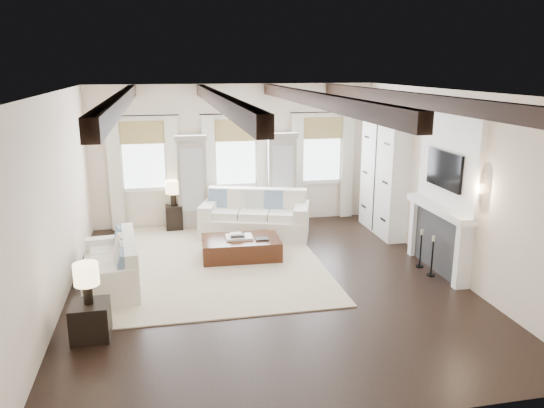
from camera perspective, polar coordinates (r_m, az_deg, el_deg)
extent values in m
plane|color=black|center=(9.10, -0.49, -8.57)|extent=(7.50, 7.50, 0.00)
cube|color=#F9E7D0|center=(12.23, -3.97, 5.27)|extent=(6.50, 0.04, 3.20)
cube|color=#F9E7D0|center=(5.14, 7.77, -8.30)|extent=(6.50, 0.04, 3.20)
cube|color=#F9E7D0|center=(8.59, -22.28, 0.15)|extent=(0.04, 7.50, 3.20)
cube|color=#F9E7D0|center=(9.75, 18.58, 2.11)|extent=(0.04, 7.50, 3.20)
cube|color=white|center=(8.37, -0.54, 11.98)|extent=(6.50, 7.50, 0.04)
cube|color=black|center=(8.24, -15.99, 10.55)|extent=(0.16, 7.40, 0.22)
cube|color=black|center=(8.26, -5.74, 11.04)|extent=(0.16, 7.40, 0.22)
cube|color=black|center=(8.55, 4.49, 11.19)|extent=(0.16, 7.40, 0.22)
cube|color=black|center=(9.07, 13.50, 11.04)|extent=(0.16, 7.40, 0.22)
cube|color=white|center=(12.09, -13.66, 5.02)|extent=(0.90, 0.03, 1.45)
cube|color=#A38B4E|center=(11.95, -13.82, 7.48)|extent=(0.94, 0.04, 0.50)
cube|color=white|center=(12.09, -16.50, 3.00)|extent=(0.28, 0.08, 2.50)
cube|color=white|center=(12.05, -10.61, 3.32)|extent=(0.28, 0.08, 2.50)
cylinder|color=black|center=(11.86, -13.93, 9.22)|extent=(1.60, 0.02, 0.02)
cube|color=white|center=(12.19, -3.95, 5.48)|extent=(0.90, 0.03, 1.45)
cube|color=#A38B4E|center=(12.06, -3.95, 7.92)|extent=(0.94, 0.04, 0.50)
cube|color=white|center=(12.09, -6.77, 3.51)|extent=(0.28, 0.08, 2.50)
cube|color=white|center=(12.26, -0.98, 3.76)|extent=(0.28, 0.08, 2.50)
cylinder|color=black|center=(11.97, -3.95, 9.65)|extent=(1.60, 0.02, 0.02)
cube|color=white|center=(12.63, 5.35, 5.77)|extent=(0.90, 0.03, 1.45)
cube|color=#A38B4E|center=(12.50, 5.49, 8.13)|extent=(0.94, 0.04, 0.50)
cube|color=white|center=(12.43, 2.70, 3.90)|extent=(0.28, 0.08, 2.50)
cube|color=white|center=(12.79, 8.10, 4.08)|extent=(0.28, 0.08, 2.50)
cylinder|color=black|center=(12.42, 5.60, 9.80)|extent=(1.60, 0.02, 0.02)
cube|color=#A1988E|center=(12.03, -8.61, 2.07)|extent=(0.64, 0.38, 2.00)
cube|color=#B2B7BA|center=(11.80, -8.58, 2.57)|extent=(0.48, 0.02, 1.40)
cube|color=#A1988E|center=(11.85, -8.81, 7.08)|extent=(0.70, 0.42, 0.12)
cube|color=#A1988E|center=(12.31, 0.96, 2.52)|extent=(0.64, 0.38, 2.00)
cube|color=#B2B7BA|center=(12.08, 1.17, 3.02)|extent=(0.48, 0.02, 1.40)
cube|color=#A1988E|center=(12.13, 0.98, 7.42)|extent=(0.70, 0.42, 0.12)
cube|color=#27282A|center=(9.97, 17.64, -3.80)|extent=(0.18, 1.50, 1.10)
cube|color=black|center=(10.01, 17.43, -4.63)|extent=(0.10, 0.90, 0.70)
cube|color=white|center=(9.29, 19.87, -5.36)|extent=(0.26, 0.14, 1.10)
cube|color=white|center=(10.64, 15.33, -2.48)|extent=(0.26, 0.14, 1.10)
cube|color=white|center=(9.77, 17.56, -0.44)|extent=(0.32, 1.90, 0.12)
cube|color=white|center=(9.63, 18.56, 5.00)|extent=(0.10, 1.90, 1.80)
cube|color=black|center=(9.64, 18.08, 3.53)|extent=(0.07, 1.10, 0.64)
cylinder|color=#FFD899|center=(8.80, 21.48, 1.55)|extent=(0.10, 0.10, 0.14)
cube|color=silver|center=(11.78, 11.92, 2.89)|extent=(0.40, 1.70, 2.50)
cube|color=black|center=(11.70, 10.97, 2.86)|extent=(0.01, 0.02, 2.40)
cube|color=beige|center=(10.17, -6.23, -6.04)|extent=(3.89, 4.88, 0.02)
cube|color=white|center=(11.48, -1.84, -2.42)|extent=(2.50, 1.69, 0.44)
cube|color=white|center=(11.73, -1.59, 0.44)|extent=(2.15, 0.90, 0.54)
cube|color=white|center=(11.56, -6.79, -0.54)|extent=(0.57, 1.02, 0.28)
cube|color=white|center=(11.28, 3.19, -0.84)|extent=(0.57, 1.02, 0.28)
cube|color=white|center=(11.45, -5.03, -0.98)|extent=(0.78, 0.81, 0.15)
cube|color=white|center=(11.34, -1.90, -1.08)|extent=(0.78, 0.81, 0.15)
cube|color=white|center=(11.27, 1.29, -1.18)|extent=(0.78, 0.81, 0.15)
cube|color=slate|center=(11.68, -5.69, 0.48)|extent=(0.51, 0.37, 0.48)
cube|color=silver|center=(11.60, -3.72, 0.42)|extent=(0.51, 0.37, 0.48)
cube|color=beige|center=(11.54, -1.72, 0.37)|extent=(0.51, 0.37, 0.48)
cube|color=slate|center=(11.49, 0.30, 0.31)|extent=(0.51, 0.37, 0.48)
cube|color=silver|center=(11.46, 2.33, 0.26)|extent=(0.51, 0.37, 0.48)
cube|color=white|center=(9.36, -16.93, -7.38)|extent=(1.03, 1.97, 0.36)
cube|color=white|center=(9.22, -15.06, -4.88)|extent=(0.36, 1.82, 0.45)
cube|color=white|center=(10.04, -17.11, -4.06)|extent=(0.83, 0.31, 0.24)
cube|color=white|center=(8.48, -17.02, -7.56)|extent=(0.83, 0.31, 0.24)
cube|color=white|center=(9.77, -17.34, -4.94)|extent=(0.59, 0.55, 0.13)
cube|color=white|center=(9.28, -17.32, -6.00)|extent=(0.59, 0.55, 0.13)
cube|color=white|center=(8.78, -17.31, -7.17)|extent=(0.59, 0.55, 0.13)
cube|color=slate|center=(9.85, -16.14, -3.51)|extent=(0.23, 0.40, 0.39)
cube|color=silver|center=(9.42, -16.07, -4.34)|extent=(0.23, 0.40, 0.39)
cube|color=beige|center=(9.00, -15.99, -5.25)|extent=(0.23, 0.40, 0.39)
cube|color=slate|center=(8.57, -15.91, -6.25)|extent=(0.23, 0.40, 0.39)
cube|color=black|center=(10.23, -3.36, -4.75)|extent=(1.52, 0.99, 0.39)
cube|color=white|center=(10.19, -3.55, -3.57)|extent=(0.52, 0.40, 0.04)
cube|color=#262628|center=(10.15, -3.74, -3.40)|extent=(0.27, 0.21, 0.04)
cube|color=beige|center=(10.13, -3.92, -3.23)|extent=(0.23, 0.18, 0.03)
cube|color=#262628|center=(10.07, -1.09, -3.79)|extent=(0.25, 0.19, 0.03)
cube|color=black|center=(7.73, -18.94, -11.78)|extent=(0.51, 0.51, 0.51)
cylinder|color=black|center=(7.57, -19.18, -9.13)|extent=(0.13, 0.13, 0.28)
cylinder|color=#F9D89E|center=(7.47, -19.37, -7.13)|extent=(0.33, 0.33, 0.29)
cube|color=black|center=(12.12, -10.47, -1.43)|extent=(0.37, 0.37, 0.56)
cylinder|color=black|center=(12.01, -10.56, 0.49)|extent=(0.13, 0.13, 0.28)
cylinder|color=#F9D89E|center=(11.95, -10.62, 1.83)|extent=(0.34, 0.34, 0.30)
cylinder|color=black|center=(9.85, 16.70, -7.31)|extent=(0.15, 0.15, 0.02)
cylinder|color=black|center=(9.74, 16.84, -5.59)|extent=(0.03, 0.03, 0.65)
cylinder|color=beige|center=(9.62, 17.00, -3.58)|extent=(0.06, 0.06, 0.09)
cylinder|color=black|center=(10.20, 15.57, -6.46)|extent=(0.14, 0.14, 0.02)
cylinder|color=black|center=(10.10, 15.69, -4.83)|extent=(0.03, 0.03, 0.63)
cylinder|color=beige|center=(9.99, 15.83, -2.93)|extent=(0.05, 0.05, 0.09)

